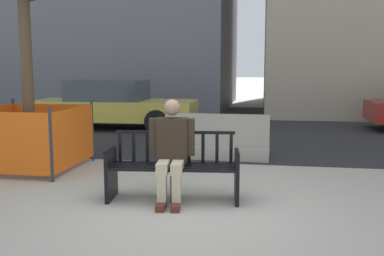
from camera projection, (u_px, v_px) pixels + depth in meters
ground_plane at (181, 210)px, 5.17m from camera, size 200.00×200.00×0.00m
street_asphalt at (232, 123)px, 13.68m from camera, size 120.00×12.00×0.01m
street_bench at (173, 170)px, 5.56m from camera, size 1.73×0.68×0.88m
seated_person at (172, 148)px, 5.47m from camera, size 0.59×0.75×1.31m
jersey_barrier_centre at (217, 140)px, 8.29m from camera, size 2.03×0.76×0.84m
construction_fence at (30, 136)px, 7.31m from camera, size 1.64×1.64×1.15m
car_taxi_near at (113, 105)px, 12.46m from camera, size 4.72×2.02×1.40m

